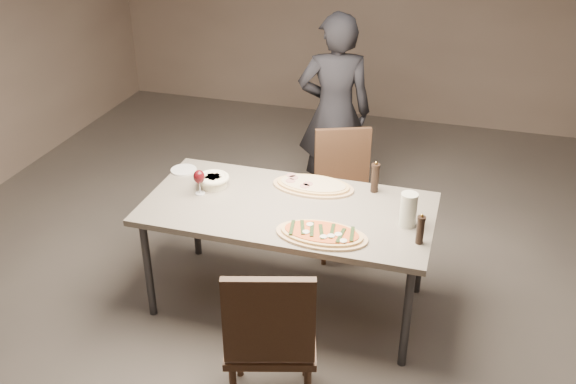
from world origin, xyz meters
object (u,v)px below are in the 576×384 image
(pepper_mill_left, at_px, (420,229))
(diner, at_px, (335,113))
(dining_table, at_px, (288,214))
(bread_basket, at_px, (213,180))
(chair_near, at_px, (270,335))
(chair_far, at_px, (344,185))
(zucchini_pizza, at_px, (322,234))
(carafe, at_px, (408,210))
(ham_pizza, at_px, (313,185))

(pepper_mill_left, bearing_deg, diner, 118.06)
(dining_table, xyz_separation_m, pepper_mill_left, (0.83, -0.19, 0.15))
(bread_basket, relative_size, pepper_mill_left, 1.12)
(chair_near, distance_m, chair_far, 1.76)
(zucchini_pizza, xyz_separation_m, carafe, (0.45, 0.27, 0.09))
(zucchini_pizza, relative_size, chair_near, 0.55)
(ham_pizza, height_order, carafe, carafe)
(chair_near, bearing_deg, bread_basket, 108.52)
(chair_far, bearing_deg, dining_table, 54.70)
(dining_table, bearing_deg, zucchini_pizza, -44.50)
(chair_near, height_order, chair_far, chair_near)
(ham_pizza, xyz_separation_m, chair_far, (0.10, 0.53, -0.25))
(zucchini_pizza, height_order, chair_near, chair_near)
(carafe, xyz_separation_m, chair_near, (-0.55, -0.94, -0.30))
(bread_basket, bearing_deg, chair_far, 43.41)
(bread_basket, relative_size, chair_far, 0.23)
(ham_pizza, height_order, chair_near, chair_near)
(bread_basket, xyz_separation_m, chair_far, (0.74, 0.70, -0.28))
(bread_basket, height_order, carafe, carafe)
(dining_table, bearing_deg, chair_far, 76.83)
(ham_pizza, distance_m, pepper_mill_left, 0.88)
(bread_basket, distance_m, chair_near, 1.32)
(pepper_mill_left, bearing_deg, ham_pizza, 147.79)
(dining_table, height_order, ham_pizza, ham_pizza)
(carafe, bearing_deg, dining_table, 178.97)
(zucchini_pizza, relative_size, pepper_mill_left, 2.84)
(dining_table, distance_m, ham_pizza, 0.30)
(chair_far, bearing_deg, pepper_mill_left, 100.47)
(carafe, bearing_deg, diner, 118.14)
(dining_table, relative_size, chair_near, 1.82)
(pepper_mill_left, relative_size, diner, 0.12)
(zucchini_pizza, bearing_deg, carafe, 10.10)
(zucchini_pizza, xyz_separation_m, chair_near, (-0.10, -0.67, -0.21))
(zucchini_pizza, relative_size, chair_far, 0.59)
(dining_table, xyz_separation_m, chair_far, (0.19, 0.81, -0.18))
(diner, bearing_deg, zucchini_pizza, 84.01)
(dining_table, bearing_deg, ham_pizza, 72.77)
(zucchini_pizza, height_order, ham_pizza, zucchini_pizza)
(pepper_mill_left, height_order, carafe, carafe)
(zucchini_pizza, height_order, carafe, carafe)
(bread_basket, distance_m, carafe, 1.29)
(bread_basket, relative_size, diner, 0.13)
(carafe, bearing_deg, pepper_mill_left, -62.59)
(dining_table, height_order, diner, diner)
(pepper_mill_left, xyz_separation_m, carafe, (-0.09, 0.17, 0.02))
(dining_table, relative_size, diner, 1.10)
(dining_table, distance_m, pepper_mill_left, 0.86)
(ham_pizza, bearing_deg, chair_far, 55.77)
(zucchini_pizza, xyz_separation_m, bread_basket, (-0.83, 0.40, 0.03))
(carafe, bearing_deg, bread_basket, 174.32)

